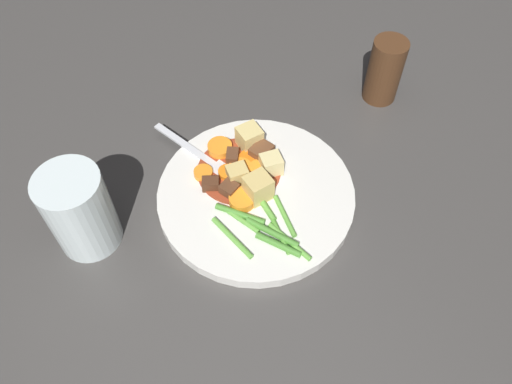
{
  "coord_description": "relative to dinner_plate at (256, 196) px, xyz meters",
  "views": [
    {
      "loc": [
        -0.37,
        0.16,
        0.58
      ],
      "look_at": [
        0.0,
        0.0,
        0.02
      ],
      "focal_mm": 36.14,
      "sensor_mm": 36.0,
      "label": 1
    }
  ],
  "objects": [
    {
      "name": "potato_chunk_0",
      "position": [
        0.02,
        -0.03,
        0.02
      ],
      "size": [
        0.03,
        0.03,
        0.03
      ],
      "primitive_type": "cube",
      "rotation": [
        0.0,
        0.0,
        1.49
      ],
      "color": "#EAD68C",
      "rests_on": "dinner_plate"
    },
    {
      "name": "carrot_slice_5",
      "position": [
        0.09,
        0.02,
        0.02
      ],
      "size": [
        0.05,
        0.05,
        0.01
      ],
      "primitive_type": "cylinder",
      "rotation": [
        0.0,
        0.0,
        5.79
      ],
      "color": "orange",
      "rests_on": "dinner_plate"
    },
    {
      "name": "carrot_slice_0",
      "position": [
        0.05,
        -0.01,
        0.01
      ],
      "size": [
        0.03,
        0.03,
        0.01
      ],
      "primitive_type": "cylinder",
      "rotation": [
        0.0,
        0.0,
        6.24
      ],
      "color": "orange",
      "rests_on": "dinner_plate"
    },
    {
      "name": "carrot_slice_2",
      "position": [
        0.03,
        -0.02,
        0.02
      ],
      "size": [
        0.04,
        0.04,
        0.01
      ],
      "primitive_type": "cylinder",
      "rotation": [
        0.0,
        0.0,
        5.24
      ],
      "color": "orange",
      "rests_on": "dinner_plate"
    },
    {
      "name": "green_bean_7",
      "position": [
        -0.03,
        0.04,
        0.01
      ],
      "size": [
        0.06,
        0.03,
        0.01
      ],
      "primitive_type": "cylinder",
      "rotation": [
        0.0,
        1.57,
        0.48
      ],
      "color": "#66AD42",
      "rests_on": "dinner_plate"
    },
    {
      "name": "fork",
      "position": [
        0.08,
        0.04,
        0.01
      ],
      "size": [
        0.16,
        0.09,
        0.0
      ],
      "color": "silver",
      "rests_on": "dinner_plate"
    },
    {
      "name": "carrot_slice_4",
      "position": [
        0.04,
        0.02,
        0.01
      ],
      "size": [
        0.03,
        0.03,
        0.01
      ],
      "primitive_type": "cylinder",
      "rotation": [
        0.0,
        0.0,
        2.03
      ],
      "color": "orange",
      "rests_on": "dinner_plate"
    },
    {
      "name": "carrot_slice_6",
      "position": [
        0.06,
        0.05,
        0.01
      ],
      "size": [
        0.03,
        0.03,
        0.01
      ],
      "primitive_type": "cylinder",
      "rotation": [
        0.0,
        0.0,
        1.47
      ],
      "color": "orange",
      "rests_on": "dinner_plate"
    },
    {
      "name": "meat_chunk_2",
      "position": [
        0.01,
        0.03,
        0.02
      ],
      "size": [
        0.03,
        0.03,
        0.02
      ],
      "primitive_type": "cube",
      "rotation": [
        0.0,
        0.0,
        0.5
      ],
      "color": "#56331E",
      "rests_on": "dinner_plate"
    },
    {
      "name": "green_bean_8",
      "position": [
        -0.05,
        -0.02,
        0.01
      ],
      "size": [
        0.07,
        0.01,
        0.01
      ],
      "primitive_type": "cylinder",
      "rotation": [
        0.0,
        1.57,
        -0.06
      ],
      "color": "#66AD42",
      "rests_on": "dinner_plate"
    },
    {
      "name": "meat_chunk_3",
      "position": [
        0.03,
        0.05,
        0.02
      ],
      "size": [
        0.02,
        0.03,
        0.02
      ],
      "primitive_type": "cube",
      "rotation": [
        0.0,
        0.0,
        4.32
      ],
      "color": "#4C2B19",
      "rests_on": "dinner_plate"
    },
    {
      "name": "water_glass",
      "position": [
        0.03,
        0.22,
        0.05
      ],
      "size": [
        0.08,
        0.08,
        0.12
      ],
      "primitive_type": "cylinder",
      "color": "silver",
      "rests_on": "ground_plane"
    },
    {
      "name": "potato_chunk_3",
      "position": [
        0.08,
        -0.02,
        0.03
      ],
      "size": [
        0.03,
        0.03,
        0.03
      ],
      "primitive_type": "cube",
      "rotation": [
        0.0,
        0.0,
        3.26
      ],
      "color": "#E5CC7A",
      "rests_on": "dinner_plate"
    },
    {
      "name": "potato_chunk_2",
      "position": [
        0.03,
        0.01,
        0.02
      ],
      "size": [
        0.02,
        0.03,
        0.03
      ],
      "primitive_type": "cube",
      "rotation": [
        0.0,
        0.0,
        3.08
      ],
      "color": "#DBBC6B",
      "rests_on": "dinner_plate"
    },
    {
      "name": "green_bean_6",
      "position": [
        -0.05,
        0.06,
        0.01
      ],
      "size": [
        0.07,
        0.03,
        0.01
      ],
      "primitive_type": "cylinder",
      "rotation": [
        0.0,
        1.57,
        0.3
      ],
      "color": "#66AD42",
      "rests_on": "dinner_plate"
    },
    {
      "name": "green_bean_1",
      "position": [
        -0.09,
        -0.01,
        0.01
      ],
      "size": [
        0.07,
        0.03,
        0.01
      ],
      "primitive_type": "cylinder",
      "rotation": [
        0.0,
        1.57,
        0.35
      ],
      "color": "#66AD42",
      "rests_on": "dinner_plate"
    },
    {
      "name": "potato_chunk_1",
      "position": [
        -0.01,
        -0.0,
        0.03
      ],
      "size": [
        0.04,
        0.04,
        0.04
      ],
      "primitive_type": "cube",
      "rotation": [
        0.0,
        0.0,
        4.87
      ],
      "color": "#DBBC6B",
      "rests_on": "dinner_plate"
    },
    {
      "name": "green_bean_5",
      "position": [
        -0.07,
        0.01,
        0.01
      ],
      "size": [
        0.07,
        0.05,
        0.01
      ],
      "primitive_type": "cylinder",
      "rotation": [
        0.0,
        1.57,
        0.61
      ],
      "color": "#4C8E33",
      "rests_on": "dinner_plate"
    },
    {
      "name": "meat_chunk_1",
      "position": [
        0.01,
        -0.01,
        0.02
      ],
      "size": [
        0.02,
        0.02,
        0.01
      ],
      "primitive_type": "cube",
      "rotation": [
        0.0,
        0.0,
        4.44
      ],
      "color": "brown",
      "rests_on": "dinner_plate"
    },
    {
      "name": "green_bean_2",
      "position": [
        -0.02,
        0.0,
        0.01
      ],
      "size": [
        0.06,
        0.01,
        0.01
      ],
      "primitive_type": "cylinder",
      "rotation": [
        0.0,
        1.57,
        0.07
      ],
      "color": "#66AD42",
      "rests_on": "dinner_plate"
    },
    {
      "name": "ground_plane",
      "position": [
        0.0,
        0.0,
        -0.01
      ],
      "size": [
        3.0,
        3.0,
        0.0
      ],
      "primitive_type": "plane",
      "color": "#423F3D"
    },
    {
      "name": "meat_chunk_4",
      "position": [
        0.05,
        -0.03,
        0.02
      ],
      "size": [
        0.03,
        0.04,
        0.02
      ],
      "primitive_type": "cube",
      "rotation": [
        0.0,
        0.0,
        5.17
      ],
      "color": "brown",
      "rests_on": "dinner_plate"
    },
    {
      "name": "meat_chunk_0",
      "position": [
        0.06,
        0.01,
        0.02
      ],
      "size": [
        0.03,
        0.03,
        0.02
      ],
      "primitive_type": "cube",
      "rotation": [
        0.0,
        0.0,
        4.22
      ],
      "color": "#56331E",
      "rests_on": "dinner_plate"
    },
    {
      "name": "green_bean_0",
      "position": [
        -0.03,
        0.03,
        0.01
      ],
      "size": [
        0.06,
        0.05,
        0.01
      ],
      "primitive_type": "cylinder",
      "rotation": [
        0.0,
        1.57,
        0.76
      ],
      "color": "#4C8E33",
      "rests_on": "dinner_plate"
    },
    {
      "name": "stew_sauce",
      "position": [
        0.04,
        0.01,
        0.01
      ],
      "size": [
        0.12,
        0.12,
        0.0
      ],
      "primitive_type": "cylinder",
      "color": "#93381E",
      "rests_on": "dinner_plate"
    },
    {
      "name": "green_bean_3",
      "position": [
        -0.07,
        -0.0,
        0.01
      ],
      "size": [
        0.07,
        0.01,
        0.01
      ],
      "primitive_type": "cylinder",
      "rotation": [
        0.0,
        1.57,
        -0.06
      ],
      "color": "#599E38",
      "rests_on": "dinner_plate"
    },
    {
      "name": "carrot_slice_1",
      "position": [
        -0.01,
        0.02,
        0.02
      ],
      "size": [
        0.05,
        0.05,
        0.01
      ],
      "primitive_type": "cylinder",
      "rotation": [
        0.0,
        0.0,
        5.12
      ],
      "color": "orange",
      "rests_on": "dinner_plate"
    },
    {
      "name": "carrot_slice_3",
      "position": [
        0.04,
        0.01,
        0.01
      ],
      "size": [
        0.04,
        0.04,
        0.01
      ],
      "primitive_type": "cylinder",
      "rotation": [
        0.0,
        0.0,
        1.2
      ],
      "color": "orange",
      "rests_on": "dinner_plate"
    },
    {
      "name": "dinner_plate",
      "position": [
        0.0,
        0.0,
        0.0
      ],
      "size": [
        0.27,
        0.27,
        0.02
      ],
      "primitive_type": "cylinder",
      "color": "white",
      "rests_on": "ground_plane"
    },
    {
      "name": "pepper_mill",
      "position": [
        0.1,
        -0.26,
        0.04
      ],
      "size": [
        0.05,
        0.05,
        0.1
      ],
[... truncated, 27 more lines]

